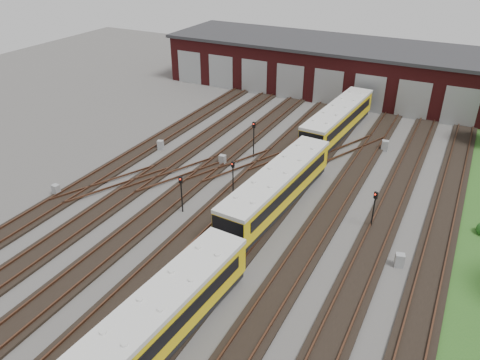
% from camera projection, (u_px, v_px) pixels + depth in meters
% --- Properties ---
extents(ground, '(120.00, 120.00, 0.00)m').
position_uv_depth(ground, '(194.00, 266.00, 30.83)').
color(ground, '#4D4B48').
rests_on(ground, ground).
extents(track_network, '(30.40, 70.00, 0.33)m').
position_uv_depth(track_network, '(196.00, 259.00, 31.31)').
color(track_network, black).
rests_on(track_network, ground).
extents(maintenance_shed, '(51.00, 12.50, 6.35)m').
position_uv_depth(maintenance_shed, '(358.00, 70.00, 60.40)').
color(maintenance_shed, '#501415').
rests_on(maintenance_shed, ground).
extents(metro_train, '(3.55, 46.48, 2.96)m').
position_uv_depth(metro_train, '(277.00, 188.00, 36.23)').
color(metro_train, black).
rests_on(metro_train, ground).
extents(signal_mast_0, '(0.30, 0.29, 3.11)m').
position_uv_depth(signal_mast_0, '(181.00, 189.00, 35.67)').
color(signal_mast_0, black).
rests_on(signal_mast_0, ground).
extents(signal_mast_1, '(0.27, 0.26, 3.13)m').
position_uv_depth(signal_mast_1, '(233.00, 174.00, 37.81)').
color(signal_mast_1, black).
rests_on(signal_mast_1, ground).
extents(signal_mast_2, '(0.28, 0.26, 3.57)m').
position_uv_depth(signal_mast_2, '(254.00, 135.00, 44.15)').
color(signal_mast_2, black).
rests_on(signal_mast_2, ground).
extents(signal_mast_3, '(0.30, 0.29, 3.03)m').
position_uv_depth(signal_mast_3, '(374.00, 205.00, 33.80)').
color(signal_mast_3, black).
rests_on(signal_mast_3, ground).
extents(relay_cabinet_0, '(0.62, 0.53, 0.96)m').
position_uv_depth(relay_cabinet_0, '(56.00, 190.00, 38.63)').
color(relay_cabinet_0, '#929497').
rests_on(relay_cabinet_0, ground).
extents(relay_cabinet_1, '(0.69, 0.62, 0.95)m').
position_uv_depth(relay_cabinet_1, '(161.00, 145.00, 46.46)').
color(relay_cabinet_1, '#929497').
rests_on(relay_cabinet_1, ground).
extents(relay_cabinet_2, '(0.59, 0.50, 0.96)m').
position_uv_depth(relay_cabinet_2, '(222.00, 160.00, 43.53)').
color(relay_cabinet_2, '#929497').
rests_on(relay_cabinet_2, ground).
extents(relay_cabinet_3, '(0.69, 0.59, 1.07)m').
position_uv_depth(relay_cabinet_3, '(385.00, 146.00, 46.18)').
color(relay_cabinet_3, '#929497').
rests_on(relay_cabinet_3, ground).
extents(relay_cabinet_4, '(0.69, 0.62, 0.97)m').
position_uv_depth(relay_cabinet_4, '(399.00, 260.00, 30.58)').
color(relay_cabinet_4, '#929497').
rests_on(relay_cabinet_4, ground).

